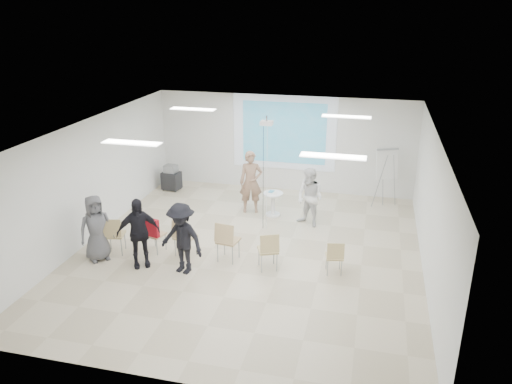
% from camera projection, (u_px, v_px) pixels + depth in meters
% --- Properties ---
extents(floor, '(8.00, 9.00, 0.10)m').
position_uv_depth(floor, '(248.00, 254.00, 11.94)').
color(floor, beige).
rests_on(floor, ground).
extents(ceiling, '(8.00, 9.00, 0.10)m').
position_uv_depth(ceiling, '(247.00, 127.00, 10.85)').
color(ceiling, white).
rests_on(ceiling, wall_back).
extents(wall_back, '(8.00, 0.10, 3.00)m').
position_uv_depth(wall_back, '(284.00, 143.00, 15.53)').
color(wall_back, silver).
rests_on(wall_back, floor).
extents(wall_left, '(0.10, 9.00, 3.00)m').
position_uv_depth(wall_left, '(89.00, 180.00, 12.28)').
color(wall_left, silver).
rests_on(wall_left, floor).
extents(wall_right, '(0.10, 9.00, 3.00)m').
position_uv_depth(wall_right, '(434.00, 210.00, 10.50)').
color(wall_right, silver).
rests_on(wall_right, floor).
extents(projection_halo, '(3.20, 0.01, 2.30)m').
position_uv_depth(projection_halo, '(284.00, 133.00, 15.35)').
color(projection_halo, silver).
rests_on(projection_halo, wall_back).
extents(projection_image, '(2.60, 0.01, 1.90)m').
position_uv_depth(projection_image, '(284.00, 133.00, 15.33)').
color(projection_image, teal).
rests_on(projection_image, wall_back).
extents(pedestal_table, '(0.64, 0.64, 0.69)m').
position_uv_depth(pedestal_table, '(273.00, 202.00, 13.89)').
color(pedestal_table, white).
rests_on(pedestal_table, floor).
extents(player_left, '(0.84, 0.68, 2.01)m').
position_uv_depth(player_left, '(251.00, 178.00, 13.94)').
color(player_left, '#97725C').
rests_on(player_left, floor).
extents(player_right, '(1.07, 1.01, 1.76)m').
position_uv_depth(player_right, '(310.00, 195.00, 13.08)').
color(player_right, white).
rests_on(player_right, floor).
extents(controller_left, '(0.08, 0.14, 0.04)m').
position_uv_depth(controller_left, '(259.00, 165.00, 14.01)').
color(controller_left, white).
rests_on(controller_left, player_left).
extents(controller_right, '(0.09, 0.11, 0.04)m').
position_uv_depth(controller_right, '(305.00, 180.00, 13.24)').
color(controller_right, white).
rests_on(controller_right, player_right).
extents(chair_far_left, '(0.54, 0.56, 0.93)m').
position_uv_depth(chair_far_left, '(114.00, 233.00, 11.66)').
color(chair_far_left, tan).
rests_on(chair_far_left, floor).
extents(chair_left_mid, '(0.51, 0.53, 0.87)m').
position_uv_depth(chair_left_mid, '(153.00, 232.00, 11.76)').
color(chair_left_mid, tan).
rests_on(chair_left_mid, floor).
extents(chair_left_inner, '(0.54, 0.57, 0.93)m').
position_uv_depth(chair_left_inner, '(183.00, 235.00, 11.54)').
color(chair_left_inner, tan).
rests_on(chair_left_inner, floor).
extents(chair_center, '(0.52, 0.55, 0.98)m').
position_uv_depth(chair_center, '(227.00, 239.00, 11.30)').
color(chair_center, tan).
rests_on(chair_center, floor).
extents(chair_right_inner, '(0.57, 0.59, 0.91)m').
position_uv_depth(chair_right_inner, '(269.00, 248.00, 10.95)').
color(chair_right_inner, tan).
rests_on(chair_right_inner, floor).
extents(chair_right_far, '(0.44, 0.46, 0.80)m').
position_uv_depth(chair_right_far, '(335.00, 255.00, 10.80)').
color(chair_right_far, tan).
rests_on(chair_right_far, floor).
extents(red_jacket, '(0.47, 0.22, 0.43)m').
position_uv_depth(red_jacket, '(150.00, 227.00, 11.55)').
color(red_jacket, '#B51623').
rests_on(red_jacket, chair_left_mid).
extents(laptop, '(0.39, 0.33, 0.03)m').
position_uv_depth(laptop, '(186.00, 235.00, 11.64)').
color(laptop, black).
rests_on(laptop, chair_left_inner).
extents(audience_left, '(1.26, 1.12, 1.86)m').
position_uv_depth(audience_left, '(138.00, 228.00, 11.01)').
color(audience_left, black).
rests_on(audience_left, floor).
extents(audience_mid, '(1.32, 0.95, 1.84)m').
position_uv_depth(audience_mid, '(181.00, 234.00, 10.74)').
color(audience_mid, black).
rests_on(audience_mid, floor).
extents(audience_outer, '(1.00, 1.01, 1.76)m').
position_uv_depth(audience_outer, '(96.00, 224.00, 11.32)').
color(audience_outer, '#5D5D62').
rests_on(audience_outer, floor).
extents(flipchart_easel, '(0.71, 0.56, 1.74)m').
position_uv_depth(flipchart_easel, '(387.00, 164.00, 14.20)').
color(flipchart_easel, gray).
rests_on(flipchart_easel, floor).
extents(av_cart, '(0.59, 0.50, 0.81)m').
position_uv_depth(av_cart, '(171.00, 178.00, 15.84)').
color(av_cart, black).
rests_on(av_cart, floor).
extents(ceiling_projector, '(0.30, 0.25, 3.00)m').
position_uv_depth(ceiling_projector, '(266.00, 128.00, 12.31)').
color(ceiling_projector, white).
rests_on(ceiling_projector, ceiling).
extents(fluor_panel_nw, '(1.20, 0.30, 0.02)m').
position_uv_depth(fluor_panel_nw, '(193.00, 109.00, 13.13)').
color(fluor_panel_nw, white).
rests_on(fluor_panel_nw, ceiling).
extents(fluor_panel_ne, '(1.20, 0.30, 0.02)m').
position_uv_depth(fluor_panel_ne, '(346.00, 117.00, 12.25)').
color(fluor_panel_ne, white).
rests_on(fluor_panel_ne, ceiling).
extents(fluor_panel_sw, '(1.20, 0.30, 0.02)m').
position_uv_depth(fluor_panel_sw, '(132.00, 143.00, 9.95)').
color(fluor_panel_sw, white).
rests_on(fluor_panel_sw, ceiling).
extents(fluor_panel_se, '(1.20, 0.30, 0.02)m').
position_uv_depth(fluor_panel_se, '(333.00, 156.00, 9.07)').
color(fluor_panel_se, white).
rests_on(fluor_panel_se, ceiling).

